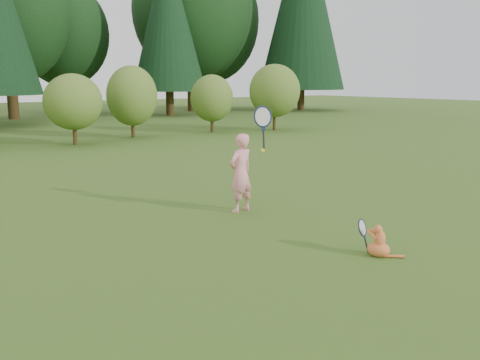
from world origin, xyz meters
TOP-DOWN VIEW (x-y plane):
  - ground at (0.00, 0.00)m, footprint 100.00×100.00m
  - shrub_row at (0.00, 13.00)m, footprint 28.00×3.00m
  - child at (0.71, 1.46)m, footprint 0.77×0.50m
  - cat at (0.75, -1.44)m, footprint 0.39×0.61m
  - tennis_ball at (0.56, 0.70)m, footprint 0.07×0.07m

SIDE VIEW (x-z plane):
  - ground at x=0.00m, z-range 0.00..0.00m
  - cat at x=0.75m, z-range -0.07..0.50m
  - child at x=0.71m, z-range -0.30..1.69m
  - tennis_ball at x=0.56m, z-range 1.10..1.17m
  - shrub_row at x=0.00m, z-range 0.00..2.80m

